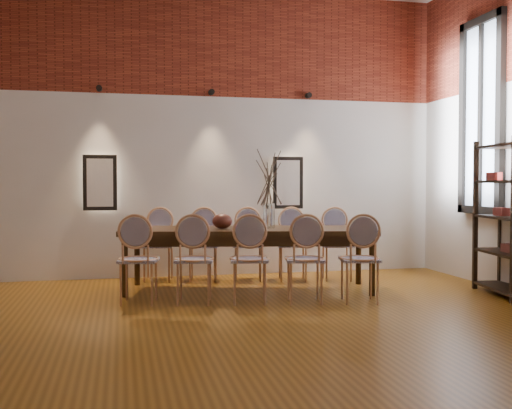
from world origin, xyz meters
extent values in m
cube|color=#8D5716|center=(0.00, 0.00, -0.01)|extent=(7.00, 7.00, 0.02)
cube|color=silver|center=(0.00, 3.55, 2.00)|extent=(7.00, 0.10, 4.00)
cube|color=maroon|center=(0.00, 3.48, 3.25)|extent=(7.00, 0.02, 1.50)
cube|color=#FFEAC6|center=(-1.30, 3.45, 1.30)|extent=(0.36, 0.06, 0.66)
cube|color=#FFEAC6|center=(1.30, 3.45, 1.30)|extent=(0.36, 0.06, 0.66)
cylinder|color=black|center=(-1.30, 3.42, 2.55)|extent=(0.08, 0.10, 0.08)
cylinder|color=black|center=(0.20, 3.42, 2.55)|extent=(0.08, 0.10, 0.08)
cylinder|color=black|center=(1.60, 3.42, 2.55)|extent=(0.08, 0.10, 0.08)
cube|color=silver|center=(3.46, 2.00, 2.15)|extent=(0.02, 0.78, 2.38)
cube|color=black|center=(3.44, 2.00, 2.15)|extent=(0.08, 0.90, 2.50)
cube|color=black|center=(3.44, 2.00, 2.15)|extent=(0.06, 0.06, 2.40)
cube|color=#36200D|center=(0.47, 2.22, 0.38)|extent=(3.11, 1.52, 0.75)
cylinder|color=silver|center=(0.71, 2.17, 0.90)|extent=(0.14, 0.14, 0.30)
ellipsoid|color=#562319|center=(0.15, 2.23, 0.84)|extent=(0.24, 0.24, 0.18)
cube|color=#89296E|center=(0.42, 2.26, 0.77)|extent=(0.29, 0.23, 0.03)
camera|label=1|loc=(-1.03, -4.81, 1.29)|focal=42.00mm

